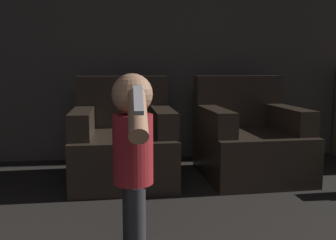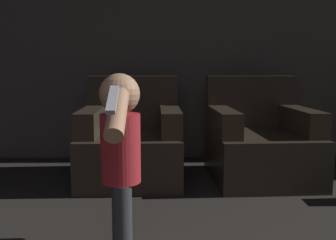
% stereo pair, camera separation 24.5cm
% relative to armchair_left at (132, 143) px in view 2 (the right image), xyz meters
% --- Properties ---
extents(wall_back, '(8.40, 0.05, 2.60)m').
position_rel_armchair_left_xyz_m(wall_back, '(0.24, 0.72, 1.00)').
color(wall_back, '#423D38').
rests_on(wall_back, ground_plane).
extents(armchair_left, '(0.83, 0.90, 0.85)m').
position_rel_armchair_left_xyz_m(armchair_left, '(0.00, 0.00, 0.00)').
color(armchair_left, black).
rests_on(armchair_left, ground_plane).
extents(armchair_right, '(0.85, 0.92, 0.85)m').
position_rel_armchair_left_xyz_m(armchair_right, '(1.08, -0.00, 0.00)').
color(armchair_right, black).
rests_on(armchair_right, ground_plane).
extents(person_toddler, '(0.20, 0.61, 0.90)m').
position_rel_armchair_left_xyz_m(person_toddler, '(0.06, -1.29, 0.23)').
color(person_toddler, '#28282D').
rests_on(person_toddler, ground_plane).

